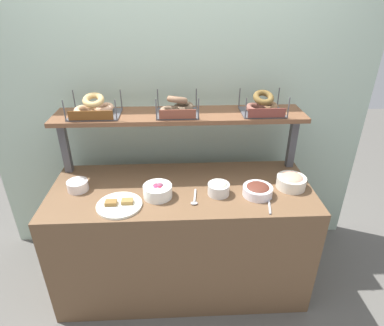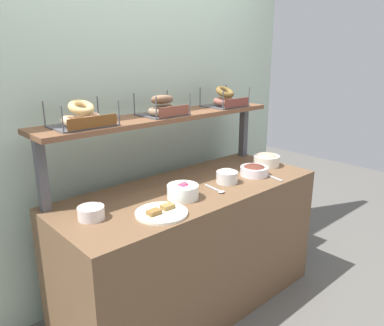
{
  "view_description": "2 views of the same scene",
  "coord_description": "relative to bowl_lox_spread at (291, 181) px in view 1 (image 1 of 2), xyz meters",
  "views": [
    {
      "loc": [
        -0.02,
        -1.84,
        2.02
      ],
      "look_at": [
        0.07,
        0.05,
        1.01
      ],
      "focal_mm": 30.31,
      "sensor_mm": 36.0,
      "label": 1
    },
    {
      "loc": [
        -1.5,
        -1.66,
        1.68
      ],
      "look_at": [
        0.01,
        0.01,
        1.01
      ],
      "focal_mm": 35.39,
      "sensor_mm": 36.0,
      "label": 2
    }
  ],
  "objects": [
    {
      "name": "bagel_basket_cinnamon_raisin",
      "position": [
        -0.17,
        0.28,
        0.43
      ],
      "size": [
        0.3,
        0.26,
        0.15
      ],
      "color": "#4C4C51",
      "rests_on": "upper_shelf"
    },
    {
      "name": "bagel_basket_plain",
      "position": [
        -1.3,
        0.29,
        0.43
      ],
      "size": [
        0.33,
        0.26,
        0.15
      ],
      "color": "#4C4C51",
      "rests_on": "upper_shelf"
    },
    {
      "name": "serving_spoon_near_plate",
      "position": [
        -0.19,
        -0.18,
        -0.04
      ],
      "size": [
        0.06,
        0.17,
        0.01
      ],
      "color": "#B7B7BC",
      "rests_on": "deli_counter"
    },
    {
      "name": "upper_shelf",
      "position": [
        -0.73,
        0.3,
        0.37
      ],
      "size": [
        1.71,
        0.32,
        0.03
      ],
      "primitive_type": "cube",
      "color": "brown",
      "rests_on": "shelf_riser_left"
    },
    {
      "name": "bowl_potato_salad",
      "position": [
        -0.49,
        -0.06,
        -0.0
      ],
      "size": [
        0.14,
        0.14,
        0.1
      ],
      "color": "silver",
      "rests_on": "deli_counter"
    },
    {
      "name": "shelf_riser_left",
      "position": [
        -1.55,
        0.3,
        0.15
      ],
      "size": [
        0.05,
        0.05,
        0.4
      ],
      "primitive_type": "cube",
      "color": "#4C4C51",
      "rests_on": "deli_counter"
    },
    {
      "name": "serving_spoon_by_edge",
      "position": [
        -0.65,
        -0.12,
        -0.04
      ],
      "size": [
        0.05,
        0.18,
        0.01
      ],
      "color": "#B7B7BC",
      "rests_on": "deli_counter"
    },
    {
      "name": "bowl_lox_spread",
      "position": [
        0.0,
        0.0,
        0.0
      ],
      "size": [
        0.19,
        0.19,
        0.1
      ],
      "color": "silver",
      "rests_on": "deli_counter"
    },
    {
      "name": "back_wall",
      "position": [
        -0.73,
        0.58,
        0.3
      ],
      "size": [
        2.95,
        0.06,
        2.4
      ],
      "primitive_type": "cube",
      "color": "#ABC2AE",
      "rests_on": "ground_plane"
    },
    {
      "name": "bowl_chocolate_spread",
      "position": [
        -0.24,
        -0.08,
        -0.01
      ],
      "size": [
        0.19,
        0.19,
        0.08
      ],
      "color": "white",
      "rests_on": "deli_counter"
    },
    {
      "name": "deli_counter",
      "position": [
        -0.73,
        0.03,
        -0.47
      ],
      "size": [
        1.75,
        0.7,
        0.85
      ],
      "primitive_type": "cube",
      "color": "brown",
      "rests_on": "ground_plane"
    },
    {
      "name": "ground_plane",
      "position": [
        -0.73,
        0.03,
        -0.9
      ],
      "size": [
        8.0,
        8.0,
        0.0
      ],
      "primitive_type": "plane",
      "color": "#595651"
    },
    {
      "name": "shelf_riser_right",
      "position": [
        0.08,
        0.3,
        0.15
      ],
      "size": [
        0.05,
        0.05,
        0.4
      ],
      "primitive_type": "cube",
      "color": "#4C4C51",
      "rests_on": "deli_counter"
    },
    {
      "name": "bagel_basket_poppy",
      "position": [
        -0.75,
        0.28,
        0.43
      ],
      "size": [
        0.29,
        0.26,
        0.14
      ],
      "color": "#4C4C51",
      "rests_on": "upper_shelf"
    },
    {
      "name": "serving_plate_white",
      "position": [
        -1.12,
        -0.16,
        -0.04
      ],
      "size": [
        0.28,
        0.28,
        0.04
      ],
      "color": "white",
      "rests_on": "deli_counter"
    },
    {
      "name": "bowl_beet_salad",
      "position": [
        -0.88,
        -0.07,
        -0.0
      ],
      "size": [
        0.18,
        0.18,
        0.1
      ],
      "color": "white",
      "rests_on": "deli_counter"
    },
    {
      "name": "bowl_cream_cheese",
      "position": [
        -1.42,
        0.04,
        -0.01
      ],
      "size": [
        0.14,
        0.14,
        0.08
      ],
      "color": "white",
      "rests_on": "deli_counter"
    }
  ]
}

